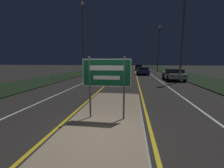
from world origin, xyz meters
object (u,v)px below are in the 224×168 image
at_px(car_approaching_1, 117,68).
at_px(car_receding_2, 139,67).
at_px(highway_sign, 107,76).
at_px(streetlight_right_far, 159,44).
at_px(streetlight_right_near, 183,21).
at_px(car_receding_0, 174,74).
at_px(streetlight_left_near, 83,32).
at_px(car_receding_1, 143,71).
at_px(car_approaching_0, 106,73).

bearing_deg(car_approaching_1, car_receding_2, 61.36).
xyz_separation_m(highway_sign, streetlight_right_far, (6.46, 28.80, 4.23)).
bearing_deg(streetlight_right_near, car_receding_0, 96.98).
bearing_deg(car_receding_2, streetlight_right_far, -53.90).
bearing_deg(highway_sign, streetlight_left_near, 111.22).
bearing_deg(highway_sign, car_receding_1, 82.52).
xyz_separation_m(streetlight_right_far, car_approaching_1, (-8.76, -3.43, -5.19)).
xyz_separation_m(streetlight_right_near, car_approaching_1, (-8.42, 13.67, -5.65)).
distance_m(car_receding_0, car_approaching_1, 14.54).
height_order(car_receding_0, car_receding_1, car_receding_0).
height_order(highway_sign, car_approaching_0, highway_sign).
bearing_deg(streetlight_left_near, streetlight_right_near, -18.89).
xyz_separation_m(streetlight_right_near, streetlight_right_far, (0.35, 17.11, -0.46)).
distance_m(car_receding_2, car_approaching_1, 10.06).
relative_size(car_receding_1, car_approaching_0, 1.15).
bearing_deg(streetlight_right_near, highway_sign, -117.61).
xyz_separation_m(streetlight_left_near, car_receding_0, (12.08, -2.53, -5.64)).
height_order(highway_sign, streetlight_right_near, streetlight_right_near).
distance_m(streetlight_right_far, car_receding_1, 10.20).
bearing_deg(highway_sign, car_receding_0, 66.16).
relative_size(highway_sign, car_receding_2, 0.58).
xyz_separation_m(streetlight_left_near, car_receding_1, (8.92, 5.02, -5.69)).
relative_size(highway_sign, car_approaching_1, 0.52).
xyz_separation_m(streetlight_right_near, car_receding_2, (-3.59, 22.51, -5.71)).
height_order(streetlight_right_far, car_receding_1, streetlight_right_far).
height_order(car_receding_0, car_approaching_0, car_approaching_0).
distance_m(car_approaching_0, car_approaching_1, 11.36).
relative_size(highway_sign, streetlight_right_far, 0.25).
xyz_separation_m(car_receding_0, car_receding_1, (-3.16, 7.55, -0.05)).
bearing_deg(car_receding_1, highway_sign, -97.48).
bearing_deg(car_receding_0, highway_sign, -113.84).
bearing_deg(car_approaching_0, car_receding_2, 75.90).
distance_m(highway_sign, streetlight_right_near, 14.00).
bearing_deg(car_approaching_1, streetlight_right_near, -58.39).
distance_m(car_receding_0, car_receding_2, 21.10).
xyz_separation_m(car_receding_0, car_receding_2, (-3.39, 20.83, 0.01)).
bearing_deg(car_receding_1, streetlight_right_far, 64.77).
xyz_separation_m(streetlight_right_far, car_approaching_0, (-9.01, -14.79, -5.23)).
bearing_deg(car_receding_0, car_receding_2, 99.24).
distance_m(car_receding_1, car_approaching_1, 6.73).
xyz_separation_m(highway_sign, car_approaching_1, (-2.30, 25.37, -0.96)).
xyz_separation_m(car_receding_0, car_approaching_0, (-8.46, 0.64, 0.03)).
bearing_deg(car_receding_0, car_approaching_0, 175.65).
xyz_separation_m(highway_sign, car_receding_0, (5.91, 13.37, -1.03)).
bearing_deg(car_receding_0, car_receding_1, 112.71).
bearing_deg(car_receding_1, streetlight_left_near, -150.61).
bearing_deg(streetlight_left_near, car_approaching_1, 67.78).
bearing_deg(car_approaching_0, streetlight_left_near, 152.53).
height_order(highway_sign, car_receding_1, highway_sign).
bearing_deg(car_receding_2, streetlight_right_near, -80.93).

